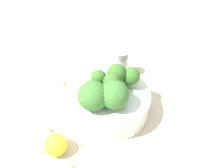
{
  "coord_description": "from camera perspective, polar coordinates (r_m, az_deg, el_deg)",
  "views": [
    {
      "loc": [
        -0.26,
        0.16,
        0.38
      ],
      "look_at": [
        0.0,
        0.0,
        0.08
      ],
      "focal_mm": 35.0,
      "sensor_mm": 36.0,
      "label": 1
    }
  ],
  "objects": [
    {
      "name": "broccoli_floret_1",
      "position": [
        0.43,
        -0.02,
        0.41
      ],
      "size": [
        0.04,
        0.04,
        0.05
      ],
      "color": "#7A9E5B",
      "rests_on": "bowl"
    },
    {
      "name": "almond_crumb_3",
      "position": [
        0.42,
        -10.16,
        -20.4
      ],
      "size": [
        0.01,
        0.01,
        0.01
      ],
      "primitive_type": "cube",
      "rotation": [
        0.0,
        0.0,
        0.47
      ],
      "color": "olive",
      "rests_on": "ground_plane"
    },
    {
      "name": "broccoli_floret_5",
      "position": [
        0.4,
        0.64,
        -2.91
      ],
      "size": [
        0.06,
        0.06,
        0.06
      ],
      "color": "#84AD66",
      "rests_on": "bowl"
    },
    {
      "name": "almond_crumb_2",
      "position": [
        0.44,
        -8.0,
        -15.42
      ],
      "size": [
        0.01,
        0.01,
        0.01
      ],
      "primitive_type": "cube",
      "rotation": [
        0.0,
        0.0,
        6.01
      ],
      "color": "#AD7F4C",
      "rests_on": "ground_plane"
    },
    {
      "name": "broccoli_floret_2",
      "position": [
        0.4,
        -5.0,
        -3.13
      ],
      "size": [
        0.06,
        0.06,
        0.06
      ],
      "color": "#7A9E5B",
      "rests_on": "bowl"
    },
    {
      "name": "pepper_shaker",
      "position": [
        0.55,
        2.48,
        5.47
      ],
      "size": [
        0.03,
        0.03,
        0.07
      ],
      "color": "#B2B7BC",
      "rests_on": "ground_plane"
    },
    {
      "name": "ground_plane",
      "position": [
        0.49,
        0.0,
        -6.87
      ],
      "size": [
        3.0,
        3.0,
        0.0
      ],
      "primitive_type": "plane",
      "color": "beige"
    },
    {
      "name": "broccoli_floret_3",
      "position": [
        0.44,
        -3.5,
        1.45
      ],
      "size": [
        0.03,
        0.03,
        0.05
      ],
      "color": "#8EB770",
      "rests_on": "bowl"
    },
    {
      "name": "bowl",
      "position": [
        0.47,
        0.0,
        -4.86
      ],
      "size": [
        0.16,
        0.16,
        0.05
      ],
      "primitive_type": "cylinder",
      "color": "silver",
      "rests_on": "ground_plane"
    },
    {
      "name": "almond_crumb_0",
      "position": [
        0.55,
        -12.37,
        0.36
      ],
      "size": [
        0.01,
        0.01,
        0.01
      ],
      "primitive_type": "cube",
      "rotation": [
        0.0,
        0.0,
        1.49
      ],
      "color": "#AD7F4C",
      "rests_on": "ground_plane"
    },
    {
      "name": "broccoli_floret_4",
      "position": [
        0.44,
        5.07,
        1.71
      ],
      "size": [
        0.04,
        0.04,
        0.05
      ],
      "color": "#84AD66",
      "rests_on": "bowl"
    },
    {
      "name": "broccoli_floret_0",
      "position": [
        0.44,
        1.19,
        2.63
      ],
      "size": [
        0.04,
        0.04,
        0.06
      ],
      "color": "#8EB770",
      "rests_on": "bowl"
    },
    {
      "name": "lemon_wedge",
      "position": [
        0.43,
        -14.49,
        -15.14
      ],
      "size": [
        0.04,
        0.04,
        0.04
      ],
      "primitive_type": "sphere",
      "color": "yellow",
      "rests_on": "ground_plane"
    },
    {
      "name": "almond_crumb_1",
      "position": [
        0.47,
        -15.79,
        -11.52
      ],
      "size": [
        0.01,
        0.01,
        0.01
      ],
      "primitive_type": "cube",
      "rotation": [
        0.0,
        0.0,
        2.23
      ],
      "color": "#AD7F4C",
      "rests_on": "ground_plane"
    }
  ]
}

